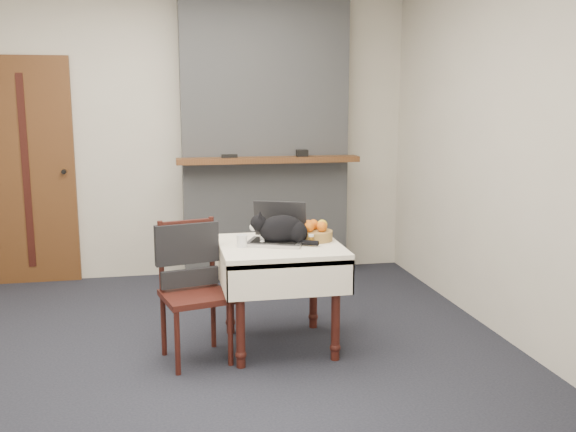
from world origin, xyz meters
The scene contains 12 objects.
ground centered at (0.00, 0.00, 0.00)m, with size 4.50×4.50×0.00m, color black.
room_shell centered at (0.00, 0.46, 1.76)m, with size 4.52×4.01×2.61m.
door centered at (-1.20, 1.97, 1.00)m, with size 0.82×0.10×2.00m.
chimney centered at (0.90, 1.85, 1.30)m, with size 1.62×0.48×2.60m.
side_table centered at (0.70, 0.03, 0.59)m, with size 0.78×0.78×0.70m.
laptop centered at (0.70, 0.08, 0.77)m, with size 0.44×0.42×0.26m.
cat centered at (0.72, 0.03, 0.79)m, with size 0.43×0.25×0.22m.
cream_jar centered at (0.45, -0.01, 0.74)m, with size 0.07×0.07×0.08m, color silver.
pill_bottle centered at (0.90, -0.04, 0.74)m, with size 0.03×0.03×0.07m.
fruit_basket centered at (0.96, 0.10, 0.75)m, with size 0.23×0.23×0.13m.
desk_clutter centered at (0.87, 0.07, 0.70)m, with size 0.13×0.01×0.01m, color black.
chair centered at (0.12, -0.01, 0.56)m, with size 0.48×0.47×0.88m.
Camera 1 is at (-0.03, -3.97, 1.63)m, focal length 40.00 mm.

